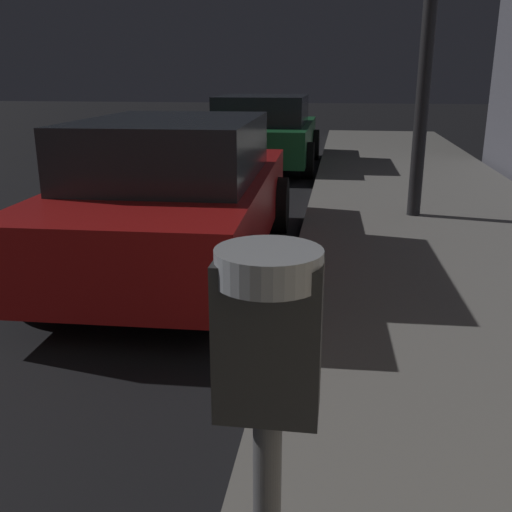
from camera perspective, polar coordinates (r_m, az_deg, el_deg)
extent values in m
cube|color=#333333|center=(1.05, 1.20, -8.22)|extent=(0.19, 0.11, 0.30)
cylinder|color=#999EA5|center=(1.00, 1.25, -0.98)|extent=(0.19, 0.19, 0.06)
cube|color=black|center=(1.05, -1.85, -6.05)|extent=(0.01, 0.08, 0.11)
cube|color=maroon|center=(5.77, -7.62, 4.78)|extent=(1.88, 4.30, 0.64)
cube|color=#1E2328|center=(5.56, -8.17, 10.34)|extent=(1.61, 2.28, 0.56)
cylinder|color=black|center=(7.30, -11.82, 5.28)|extent=(0.24, 0.67, 0.66)
cylinder|color=black|center=(6.96, 2.23, 5.04)|extent=(0.24, 0.67, 0.66)
cylinder|color=black|center=(4.96, -21.21, -1.24)|extent=(0.24, 0.67, 0.66)
cylinder|color=black|center=(4.43, -0.45, -2.18)|extent=(0.24, 0.67, 0.66)
cube|color=#19592D|center=(12.03, 0.84, 11.42)|extent=(1.91, 4.06, 0.64)
cube|color=#1E2328|center=(11.75, 0.70, 14.11)|extent=(1.67, 2.21, 0.56)
cylinder|color=black|center=(13.44, -2.58, 10.99)|extent=(0.22, 0.66, 0.66)
cylinder|color=black|center=(13.23, 5.70, 10.82)|extent=(0.22, 0.66, 0.66)
cylinder|color=black|center=(11.00, -5.00, 9.53)|extent=(0.22, 0.66, 0.66)
cylinder|color=black|center=(10.74, 5.09, 9.34)|extent=(0.22, 0.66, 0.66)
cylinder|color=black|center=(7.36, 16.77, 22.83)|extent=(0.16, 0.16, 4.90)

